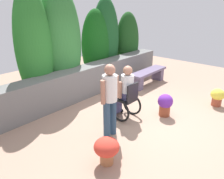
% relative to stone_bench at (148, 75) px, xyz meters
% --- Properties ---
extents(ground_plane, '(12.49, 12.49, 0.00)m').
position_rel_stone_bench_xyz_m(ground_plane, '(-2.26, -1.22, -0.33)').
color(ground_plane, '#A2826E').
extents(stone_retaining_wall, '(7.21, 0.54, 0.89)m').
position_rel_stone_bench_xyz_m(stone_retaining_wall, '(-2.26, 0.92, 0.12)').
color(stone_retaining_wall, slate).
rests_on(stone_retaining_wall, ground).
extents(hedge_backdrop, '(7.17, 1.00, 3.19)m').
position_rel_stone_bench_xyz_m(hedge_backdrop, '(-2.14, 1.54, 1.08)').
color(hedge_backdrop, '#2C7424').
rests_on(hedge_backdrop, ground).
extents(stone_bench, '(1.69, 0.45, 0.50)m').
position_rel_stone_bench_xyz_m(stone_bench, '(0.00, 0.00, 0.00)').
color(stone_bench, slate).
rests_on(stone_bench, ground).
extents(person_in_wheelchair, '(0.53, 0.66, 1.33)m').
position_rel_stone_bench_xyz_m(person_in_wheelchair, '(-2.43, -0.88, 0.29)').
color(person_in_wheelchair, black).
rests_on(person_in_wheelchair, ground).
extents(person_standing_companion, '(0.49, 0.30, 1.57)m').
position_rel_stone_bench_xyz_m(person_standing_companion, '(-3.27, -1.14, 0.57)').
color(person_standing_companion, '#2F4A67').
rests_on(person_standing_companion, ground).
extents(flower_pot_purple_near, '(0.36, 0.36, 0.49)m').
position_rel_stone_bench_xyz_m(flower_pot_purple_near, '(-0.24, -2.38, -0.06)').
color(flower_pot_purple_near, '#A24832').
rests_on(flower_pot_purple_near, ground).
extents(flower_pot_terracotta_by_wall, '(0.45, 0.45, 0.50)m').
position_rel_stone_bench_xyz_m(flower_pot_terracotta_by_wall, '(-3.97, -1.68, -0.03)').
color(flower_pot_terracotta_by_wall, '#A96540').
rests_on(flower_pot_terracotta_by_wall, ground).
extents(flower_pot_red_accent, '(0.37, 0.37, 0.57)m').
position_rel_stone_bench_xyz_m(flower_pot_red_accent, '(-1.70, -1.58, -0.01)').
color(flower_pot_red_accent, '#98452B').
rests_on(flower_pot_red_accent, ground).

